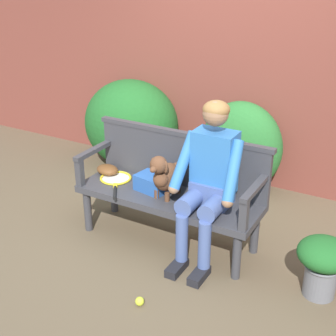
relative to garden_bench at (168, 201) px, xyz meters
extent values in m
plane|color=brown|center=(0.00, 0.00, -0.40)|extent=(40.00, 40.00, 0.00)
cube|color=brown|center=(0.00, 1.65, 0.74)|extent=(8.00, 0.30, 2.27)
ellipsoid|color=#286B2D|center=(0.16, 1.30, 0.09)|extent=(0.89, 0.56, 0.98)
ellipsoid|color=#1E5B23|center=(-1.20, 1.24, 0.13)|extent=(1.15, 0.97, 1.05)
cube|color=#38383D|center=(0.00, 0.00, 0.03)|extent=(1.62, 0.53, 0.06)
cylinder|color=#38383D|center=(-0.73, -0.21, -0.20)|extent=(0.07, 0.07, 0.40)
cylinder|color=#38383D|center=(0.73, -0.21, -0.20)|extent=(0.07, 0.07, 0.40)
cylinder|color=#38383D|center=(-0.73, 0.21, -0.20)|extent=(0.07, 0.07, 0.40)
cylinder|color=#38383D|center=(0.73, 0.21, -0.20)|extent=(0.07, 0.07, 0.40)
cube|color=#38383D|center=(0.00, 0.24, 0.29)|extent=(1.62, 0.05, 0.46)
cube|color=#38383D|center=(0.00, 0.24, 0.54)|extent=(1.66, 0.06, 0.04)
cube|color=#38383D|center=(-0.77, -0.23, 0.18)|extent=(0.06, 0.06, 0.24)
cube|color=#38383D|center=(-0.77, 0.00, 0.32)|extent=(0.06, 0.53, 0.04)
cube|color=#38383D|center=(0.77, -0.23, 0.18)|extent=(0.06, 0.06, 0.24)
cube|color=#38383D|center=(0.77, 0.00, 0.32)|extent=(0.06, 0.53, 0.04)
cube|color=black|center=(0.29, -0.37, -0.36)|extent=(0.10, 0.24, 0.07)
cylinder|color=#475B93|center=(0.29, -0.29, -0.12)|extent=(0.10, 0.10, 0.41)
cylinder|color=#475B93|center=(0.29, -0.12, 0.14)|extent=(0.15, 0.34, 0.15)
cube|color=black|center=(0.49, -0.37, -0.36)|extent=(0.10, 0.24, 0.07)
cylinder|color=#475B93|center=(0.49, -0.29, -0.12)|extent=(0.10, 0.10, 0.41)
cylinder|color=#475B93|center=(0.49, -0.12, 0.14)|extent=(0.15, 0.34, 0.15)
cube|color=#475B93|center=(0.39, 0.05, 0.16)|extent=(0.32, 0.24, 0.20)
cube|color=#2D6BB2|center=(0.39, 0.07, 0.42)|extent=(0.34, 0.22, 0.52)
cylinder|color=#2D6BB2|center=(0.18, -0.06, 0.44)|extent=(0.14, 0.34, 0.45)
sphere|color=#936B4C|center=(0.16, -0.19, 0.24)|extent=(0.09, 0.09, 0.09)
cylinder|color=#2D6BB2|center=(0.60, -0.06, 0.44)|extent=(0.14, 0.34, 0.45)
sphere|color=#936B4C|center=(0.62, -0.19, 0.24)|extent=(0.09, 0.09, 0.09)
sphere|color=#936B4C|center=(0.39, 0.05, 0.83)|extent=(0.20, 0.20, 0.20)
ellipsoid|color=olive|center=(0.39, 0.06, 0.86)|extent=(0.21, 0.21, 0.14)
cylinder|color=brown|center=(-0.05, -0.10, 0.10)|extent=(0.04, 0.04, 0.08)
cylinder|color=brown|center=(0.05, -0.10, 0.10)|extent=(0.04, 0.04, 0.08)
cylinder|color=brown|center=(-0.04, 0.08, 0.10)|extent=(0.04, 0.04, 0.08)
cylinder|color=brown|center=(0.06, 0.07, 0.10)|extent=(0.04, 0.04, 0.08)
ellipsoid|color=brown|center=(0.00, -0.01, 0.24)|extent=(0.21, 0.30, 0.23)
sphere|color=brown|center=(0.00, -0.11, 0.25)|extent=(0.13, 0.13, 0.13)
sphere|color=brown|center=(-0.01, -0.14, 0.39)|extent=(0.14, 0.14, 0.14)
ellipsoid|color=brown|center=(-0.01, -0.21, 0.38)|extent=(0.06, 0.09, 0.05)
ellipsoid|color=brown|center=(-0.07, -0.13, 0.38)|extent=(0.04, 0.04, 0.11)
ellipsoid|color=brown|center=(0.06, -0.14, 0.38)|extent=(0.04, 0.04, 0.11)
sphere|color=brown|center=(0.01, 0.12, 0.28)|extent=(0.07, 0.07, 0.07)
torus|color=yellow|center=(-0.57, 0.03, 0.07)|extent=(0.40, 0.40, 0.02)
cylinder|color=silver|center=(-0.57, 0.03, 0.06)|extent=(0.25, 0.25, 0.00)
cube|color=yellow|center=(-0.48, -0.10, 0.07)|extent=(0.07, 0.08, 0.02)
cylinder|color=black|center=(-0.40, -0.22, 0.07)|extent=(0.15, 0.20, 0.03)
ellipsoid|color=brown|center=(-0.70, 0.08, 0.11)|extent=(0.24, 0.20, 0.09)
cube|color=#2856A3|center=(-0.16, 0.01, 0.13)|extent=(0.31, 0.24, 0.14)
sphere|color=#CCDB33|center=(0.24, -0.85, -0.37)|extent=(0.07, 0.07, 0.07)
cylinder|color=slate|center=(1.34, -0.08, -0.27)|extent=(0.24, 0.24, 0.25)
torus|color=slate|center=(1.34, -0.08, -0.15)|extent=(0.26, 0.26, 0.02)
ellipsoid|color=#1E5B23|center=(1.34, -0.08, -0.04)|extent=(0.39, 0.39, 0.23)
camera|label=1|loc=(1.75, -3.08, 1.91)|focal=49.85mm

